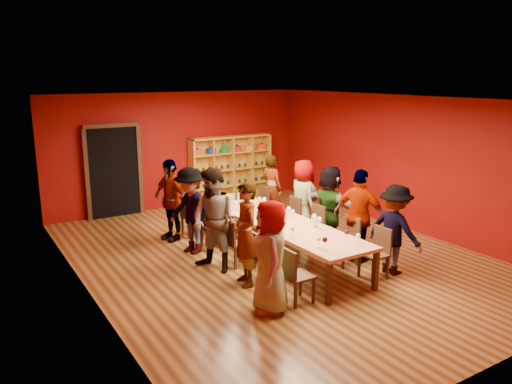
% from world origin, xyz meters
% --- Properties ---
extents(room_shell, '(7.10, 9.10, 3.04)m').
position_xyz_m(room_shell, '(0.00, 0.00, 1.50)').
color(room_shell, '#523315').
rests_on(room_shell, ground).
extents(tasting_table, '(1.10, 4.50, 0.75)m').
position_xyz_m(tasting_table, '(0.00, 0.00, 0.70)').
color(tasting_table, tan).
rests_on(tasting_table, ground).
extents(doorway, '(1.40, 0.17, 2.30)m').
position_xyz_m(doorway, '(-1.80, 4.43, 1.12)').
color(doorway, black).
rests_on(doorway, ground).
extents(shelving_unit, '(2.40, 0.40, 1.80)m').
position_xyz_m(shelving_unit, '(1.40, 4.32, 0.98)').
color(shelving_unit, gold).
rests_on(shelving_unit, ground).
extents(chair_person_left_0, '(0.42, 0.42, 0.89)m').
position_xyz_m(chair_person_left_0, '(-0.91, -1.85, 0.50)').
color(chair_person_left_0, '#321D10').
rests_on(chair_person_left_0, ground).
extents(person_left_0, '(0.75, 0.94, 1.70)m').
position_xyz_m(person_left_0, '(-1.34, -1.85, 0.85)').
color(person_left_0, '#131835').
rests_on(person_left_0, ground).
extents(chair_person_left_1, '(0.42, 0.42, 0.89)m').
position_xyz_m(chair_person_left_1, '(-0.91, -0.83, 0.50)').
color(chair_person_left_1, '#321D10').
rests_on(chair_person_left_1, ground).
extents(person_left_1, '(0.58, 0.72, 1.76)m').
position_xyz_m(person_left_1, '(-1.17, -0.83, 0.88)').
color(person_left_1, '#5C87BF').
rests_on(person_left_1, ground).
extents(chair_person_left_2, '(0.42, 0.42, 0.89)m').
position_xyz_m(chair_person_left_2, '(-0.91, -0.02, 0.50)').
color(chair_person_left_2, '#321D10').
rests_on(chair_person_left_2, ground).
extents(person_left_2, '(0.80, 1.03, 1.87)m').
position_xyz_m(person_left_2, '(-1.32, -0.02, 0.93)').
color(person_left_2, '#C88692').
rests_on(person_left_2, ground).
extents(chair_person_left_3, '(0.42, 0.42, 0.89)m').
position_xyz_m(chair_person_left_3, '(-0.91, 1.04, 0.50)').
color(chair_person_left_3, '#321D10').
rests_on(chair_person_left_3, ground).
extents(person_left_3, '(0.76, 1.19, 1.71)m').
position_xyz_m(person_left_3, '(-1.29, 1.04, 0.86)').
color(person_left_3, '#4B4B50').
rests_on(person_left_3, ground).
extents(chair_person_left_4, '(0.42, 0.42, 0.89)m').
position_xyz_m(chair_person_left_4, '(-0.91, 2.00, 0.50)').
color(chair_person_left_4, '#321D10').
rests_on(chair_person_left_4, ground).
extents(person_left_4, '(0.72, 1.11, 1.74)m').
position_xyz_m(person_left_4, '(-1.32, 2.00, 0.87)').
color(person_left_4, '#46464A').
rests_on(person_left_4, ground).
extents(chair_person_right_0, '(0.42, 0.42, 0.89)m').
position_xyz_m(chair_person_right_0, '(0.91, -1.79, 0.50)').
color(chair_person_right_0, '#321D10').
rests_on(chair_person_right_0, ground).
extents(person_right_0, '(0.59, 1.09, 1.60)m').
position_xyz_m(person_right_0, '(1.30, -1.79, 0.80)').
color(person_right_0, '#C68589').
rests_on(person_right_0, ground).
extents(chair_person_right_1, '(0.42, 0.42, 0.89)m').
position_xyz_m(chair_person_right_1, '(0.91, -1.03, 0.50)').
color(chair_person_right_1, '#321D10').
rests_on(chair_person_right_1, ground).
extents(person_right_1, '(0.82, 1.13, 1.76)m').
position_xyz_m(person_right_1, '(1.18, -1.03, 0.88)').
color(person_right_1, '#4D4D52').
rests_on(person_right_1, ground).
extents(chair_person_right_2, '(0.42, 0.42, 0.89)m').
position_xyz_m(chair_person_right_2, '(0.91, -0.04, 0.50)').
color(chair_person_right_2, '#321D10').
rests_on(chair_person_right_2, ground).
extents(person_right_2, '(0.72, 1.60, 1.66)m').
position_xyz_m(person_right_2, '(1.30, -0.04, 0.83)').
color(person_right_2, '#141537').
rests_on(person_right_2, ground).
extents(chair_person_right_3, '(0.42, 0.42, 0.89)m').
position_xyz_m(chair_person_right_3, '(0.91, 0.76, 0.50)').
color(chair_person_right_3, '#321D10').
rests_on(chair_person_right_3, ground).
extents(person_right_3, '(0.56, 0.87, 1.67)m').
position_xyz_m(person_right_3, '(1.21, 0.76, 0.84)').
color(person_right_3, '#CE8A95').
rests_on(person_right_3, ground).
extents(chair_person_right_4, '(0.42, 0.42, 0.89)m').
position_xyz_m(chair_person_right_4, '(0.91, 2.00, 0.50)').
color(chair_person_right_4, '#321D10').
rests_on(chair_person_right_4, ground).
extents(person_right_4, '(0.55, 0.67, 1.61)m').
position_xyz_m(person_right_4, '(1.24, 2.00, 0.81)').
color(person_right_4, '#47474B').
rests_on(person_right_4, ground).
extents(wine_glass_0, '(0.08, 0.08, 0.21)m').
position_xyz_m(wine_glass_0, '(0.29, -0.02, 0.90)').
color(wine_glass_0, white).
rests_on(wine_glass_0, tasting_table).
extents(wine_glass_1, '(0.08, 0.08, 0.20)m').
position_xyz_m(wine_glass_1, '(-0.31, -0.20, 0.89)').
color(wine_glass_1, white).
rests_on(wine_glass_1, tasting_table).
extents(wine_glass_2, '(0.08, 0.08, 0.21)m').
position_xyz_m(wine_glass_2, '(0.28, 0.84, 0.90)').
color(wine_glass_2, white).
rests_on(wine_glass_2, tasting_table).
extents(wine_glass_3, '(0.08, 0.08, 0.21)m').
position_xyz_m(wine_glass_3, '(-0.33, 0.10, 0.90)').
color(wine_glass_3, white).
rests_on(wine_glass_3, tasting_table).
extents(wine_glass_4, '(0.07, 0.07, 0.18)m').
position_xyz_m(wine_glass_4, '(0.06, -1.26, 0.88)').
color(wine_glass_4, white).
rests_on(wine_glass_4, tasting_table).
extents(wine_glass_5, '(0.07, 0.07, 0.18)m').
position_xyz_m(wine_glass_5, '(0.27, 1.01, 0.88)').
color(wine_glass_5, white).
rests_on(wine_glass_5, tasting_table).
extents(wine_glass_6, '(0.08, 0.08, 0.20)m').
position_xyz_m(wine_glass_6, '(0.16, 0.29, 0.89)').
color(wine_glass_6, white).
rests_on(wine_glass_6, tasting_table).
extents(wine_glass_7, '(0.07, 0.07, 0.18)m').
position_xyz_m(wine_glass_7, '(0.37, -0.78, 0.88)').
color(wine_glass_7, white).
rests_on(wine_glass_7, tasting_table).
extents(wine_glass_8, '(0.07, 0.07, 0.18)m').
position_xyz_m(wine_glass_8, '(0.29, -0.16, 0.88)').
color(wine_glass_8, white).
rests_on(wine_glass_8, tasting_table).
extents(wine_glass_9, '(0.08, 0.08, 0.19)m').
position_xyz_m(wine_glass_9, '(0.31, -1.92, 0.89)').
color(wine_glass_9, white).
rests_on(wine_glass_9, tasting_table).
extents(wine_glass_10, '(0.08, 0.08, 0.21)m').
position_xyz_m(wine_glass_10, '(-0.28, 0.85, 0.90)').
color(wine_glass_10, white).
rests_on(wine_glass_10, tasting_table).
extents(wine_glass_11, '(0.08, 0.08, 0.21)m').
position_xyz_m(wine_glass_11, '(-0.30, -1.82, 0.90)').
color(wine_glass_11, white).
rests_on(wine_glass_11, tasting_table).
extents(wine_glass_12, '(0.07, 0.07, 0.18)m').
position_xyz_m(wine_glass_12, '(-0.34, 0.99, 0.88)').
color(wine_glass_12, white).
rests_on(wine_glass_12, tasting_table).
extents(wine_glass_13, '(0.08, 0.08, 0.20)m').
position_xyz_m(wine_glass_13, '(0.28, -1.68, 0.89)').
color(wine_glass_13, white).
rests_on(wine_glass_13, tasting_table).
extents(wine_glass_14, '(0.08, 0.08, 0.20)m').
position_xyz_m(wine_glass_14, '(-0.34, -0.74, 0.89)').
color(wine_glass_14, white).
rests_on(wine_glass_14, tasting_table).
extents(wine_glass_15, '(0.08, 0.08, 0.19)m').
position_xyz_m(wine_glass_15, '(-0.37, -1.05, 0.89)').
color(wine_glass_15, white).
rests_on(wine_glass_15, tasting_table).
extents(wine_glass_16, '(0.09, 0.09, 0.21)m').
position_xyz_m(wine_glass_16, '(0.33, -0.90, 0.90)').
color(wine_glass_16, white).
rests_on(wine_glass_16, tasting_table).
extents(wine_glass_17, '(0.07, 0.07, 0.18)m').
position_xyz_m(wine_glass_17, '(-0.31, -1.68, 0.88)').
color(wine_glass_17, white).
rests_on(wine_glass_17, tasting_table).
extents(wine_glass_18, '(0.09, 0.09, 0.21)m').
position_xyz_m(wine_glass_18, '(-0.30, 1.79, 0.90)').
color(wine_glass_18, white).
rests_on(wine_glass_18, tasting_table).
extents(spittoon_bowl, '(0.31, 0.31, 0.17)m').
position_xyz_m(spittoon_bowl, '(0.07, 0.03, 0.82)').
color(spittoon_bowl, '#B5B8BC').
rests_on(spittoon_bowl, tasting_table).
extents(carafe_a, '(0.11, 0.11, 0.24)m').
position_xyz_m(carafe_a, '(-0.12, 0.34, 0.86)').
color(carafe_a, white).
rests_on(carafe_a, tasting_table).
extents(carafe_b, '(0.12, 0.12, 0.25)m').
position_xyz_m(carafe_b, '(0.29, -0.80, 0.86)').
color(carafe_b, white).
rests_on(carafe_b, tasting_table).
extents(wine_bottle, '(0.07, 0.07, 0.28)m').
position_xyz_m(wine_bottle, '(0.09, 1.69, 0.86)').
color(wine_bottle, '#14381C').
rests_on(wine_bottle, tasting_table).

